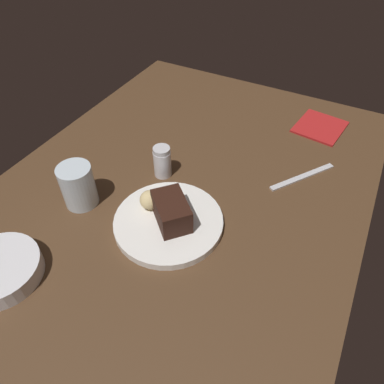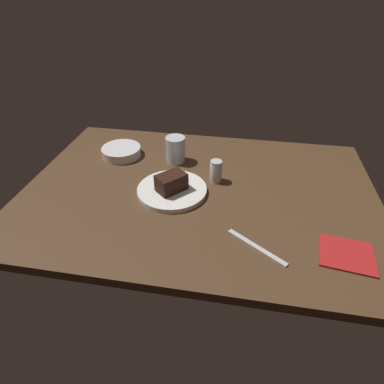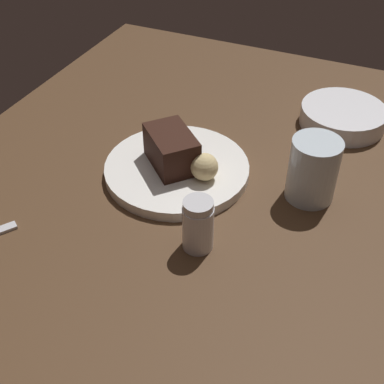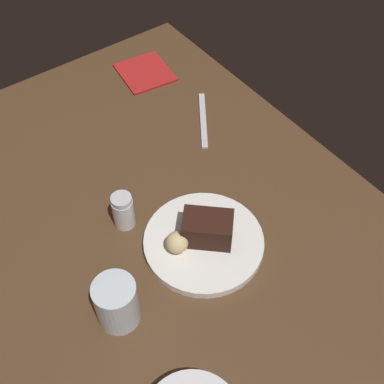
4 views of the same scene
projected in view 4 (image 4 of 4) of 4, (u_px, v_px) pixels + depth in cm
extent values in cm
cube|color=#4C331E|center=(165.00, 228.00, 102.97)|extent=(120.00, 84.00, 3.00)
cylinder|color=white|center=(204.00, 242.00, 97.94)|extent=(23.53, 23.53, 1.74)
cube|color=black|center=(207.00, 229.00, 95.37)|extent=(11.09, 11.26, 5.83)
sphere|color=#DBC184|center=(177.00, 243.00, 94.25)|extent=(4.34, 4.34, 4.34)
cylinder|color=silver|center=(123.00, 212.00, 99.33)|extent=(4.33, 4.33, 6.88)
cylinder|color=silver|center=(121.00, 200.00, 96.20)|extent=(4.11, 4.11, 1.20)
cylinder|color=silver|center=(117.00, 303.00, 85.13)|extent=(7.51, 7.51, 10.08)
cube|color=silver|center=(203.00, 120.00, 121.12)|extent=(16.42, 11.97, 0.50)
cube|color=#B21E1E|center=(145.00, 73.00, 132.69)|extent=(15.66, 14.36, 0.60)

